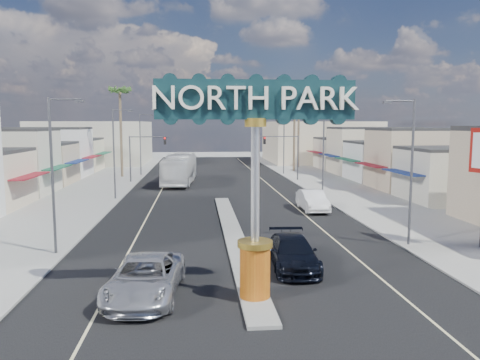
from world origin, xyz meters
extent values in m
plane|color=gray|center=(0.00, 30.00, 0.00)|extent=(160.00, 160.00, 0.00)
cube|color=black|center=(0.00, 30.00, 0.01)|extent=(20.00, 120.00, 0.01)
cube|color=gray|center=(0.00, 14.00, 0.08)|extent=(1.30, 30.00, 0.16)
cube|color=gray|center=(-14.00, 30.00, 0.06)|extent=(8.00, 120.00, 0.12)
cube|color=gray|center=(14.00, 30.00, 0.06)|extent=(8.00, 120.00, 0.12)
cube|color=beige|center=(-24.00, 43.00, 3.00)|extent=(12.00, 42.00, 6.00)
cube|color=#B7B29E|center=(24.00, 43.00, 3.00)|extent=(12.00, 42.00, 6.00)
cube|color=#B7B29E|center=(-22.00, 75.00, 4.00)|extent=(20.00, 20.00, 8.00)
cube|color=beige|center=(22.00, 75.00, 4.00)|extent=(20.00, 20.00, 8.00)
cylinder|color=#B13F0D|center=(0.00, 2.00, 1.26)|extent=(1.30, 1.30, 2.20)
cylinder|color=gold|center=(0.00, 2.00, 2.49)|extent=(1.50, 1.50, 0.25)
cylinder|color=#B7B7BC|center=(0.00, 2.00, 5.01)|extent=(0.36, 0.36, 4.80)
cylinder|color=gold|center=(0.00, 2.00, 7.58)|extent=(0.90, 0.90, 0.35)
cube|color=#0F2A2E|center=(0.00, 2.00, 8.51)|extent=(8.20, 0.50, 1.60)
cylinder|color=#47474C|center=(-11.00, 44.00, 3.00)|extent=(0.18, 0.18, 6.00)
cylinder|color=#47474C|center=(-8.50, 44.00, 5.90)|extent=(5.00, 0.12, 0.12)
cube|color=black|center=(-6.50, 44.00, 5.40)|extent=(0.32, 0.32, 1.00)
sphere|color=red|center=(-6.50, 43.82, 5.72)|extent=(0.22, 0.22, 0.22)
cylinder|color=#47474C|center=(11.00, 44.00, 3.00)|extent=(0.18, 0.18, 6.00)
cylinder|color=#47474C|center=(8.50, 44.00, 5.90)|extent=(5.00, 0.12, 0.12)
cube|color=black|center=(6.50, 44.00, 5.40)|extent=(0.32, 0.32, 1.00)
sphere|color=red|center=(6.50, 43.82, 5.72)|extent=(0.22, 0.22, 0.22)
cylinder|color=#47474C|center=(-10.60, 10.00, 4.50)|extent=(0.16, 0.16, 9.00)
cylinder|color=#47474C|center=(-9.70, 10.00, 8.90)|extent=(1.80, 0.10, 0.10)
cube|color=#47474C|center=(-8.90, 10.00, 8.80)|extent=(0.50, 0.22, 0.15)
cylinder|color=#47474C|center=(-10.60, 30.00, 4.50)|extent=(0.16, 0.16, 9.00)
cylinder|color=#47474C|center=(-9.70, 30.00, 8.90)|extent=(1.80, 0.10, 0.10)
cube|color=#47474C|center=(-8.90, 30.00, 8.80)|extent=(0.50, 0.22, 0.15)
cylinder|color=#47474C|center=(-10.60, 52.00, 4.50)|extent=(0.16, 0.16, 9.00)
cylinder|color=#47474C|center=(-9.70, 52.00, 8.90)|extent=(1.80, 0.10, 0.10)
cube|color=#47474C|center=(-8.90, 52.00, 8.80)|extent=(0.50, 0.22, 0.15)
cylinder|color=#47474C|center=(10.60, 10.00, 4.50)|extent=(0.16, 0.16, 9.00)
cylinder|color=#47474C|center=(9.70, 10.00, 8.90)|extent=(1.80, 0.10, 0.10)
cube|color=#47474C|center=(8.90, 10.00, 8.80)|extent=(0.50, 0.22, 0.15)
cylinder|color=#47474C|center=(10.60, 30.00, 4.50)|extent=(0.16, 0.16, 9.00)
cylinder|color=#47474C|center=(9.70, 30.00, 8.90)|extent=(1.80, 0.10, 0.10)
cube|color=#47474C|center=(8.90, 30.00, 8.80)|extent=(0.50, 0.22, 0.15)
cylinder|color=#47474C|center=(10.60, 52.00, 4.50)|extent=(0.16, 0.16, 9.00)
cylinder|color=#47474C|center=(9.70, 52.00, 8.90)|extent=(1.80, 0.10, 0.10)
cube|color=#47474C|center=(8.90, 52.00, 8.80)|extent=(0.50, 0.22, 0.15)
cylinder|color=brown|center=(-13.00, 50.00, 6.00)|extent=(0.36, 0.36, 12.00)
cylinder|color=brown|center=(13.00, 56.00, 5.50)|extent=(0.36, 0.36, 11.00)
cylinder|color=brown|center=(15.00, 62.00, 6.50)|extent=(0.36, 0.36, 13.00)
imported|color=silver|center=(-4.71, 2.77, 0.87)|extent=(3.44, 6.51, 1.75)
imported|color=black|center=(2.55, 6.32, 0.82)|extent=(2.55, 5.75, 1.64)
imported|color=white|center=(7.61, 22.36, 0.89)|extent=(1.90, 5.43, 1.79)
imported|color=silver|center=(-4.60, 42.33, 1.86)|extent=(4.17, 13.53, 3.71)
camera|label=1|loc=(-2.42, -17.21, 7.52)|focal=35.00mm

